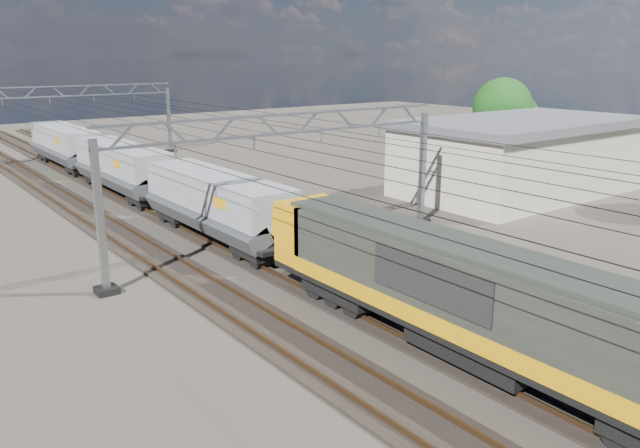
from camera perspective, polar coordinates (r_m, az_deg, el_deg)
ground at (r=29.16m, az=1.75°, el=-4.53°), size 160.00×160.00×0.00m
track_outer_west at (r=26.03m, az=-8.68°, el=-7.03°), size 2.60×140.00×0.30m
track_loco at (r=27.99m, az=-1.46°, el=-5.23°), size 2.60×140.00×0.30m
track_inner_east at (r=30.36m, az=4.70°, el=-3.62°), size 2.60×140.00×0.30m
track_outer_east at (r=33.04m, az=9.90°, el=-2.23°), size 2.60×140.00×0.30m
catenary_gantry_mid at (r=31.23m, az=-2.81°, el=4.22°), size 19.90×0.90×7.11m
catenary_gantry_far at (r=64.00m, az=-21.55°, el=8.84°), size 19.90×0.90×7.11m
overhead_wires at (r=34.29m, az=-6.66°, el=8.25°), size 12.03×140.00×0.53m
locomotive at (r=20.63m, az=14.44°, el=-6.67°), size 2.76×21.10×3.62m
hopper_wagon_lead at (r=33.97m, az=-9.42°, el=2.05°), size 3.38×13.00×3.25m
hopper_wagon_mid at (r=46.80m, az=-17.63°, el=5.13°), size 3.38×13.00×3.25m
hopper_wagon_third at (r=60.25m, az=-22.28°, el=6.82°), size 3.38×13.00×3.25m
industrial_shed at (r=48.36m, az=17.95°, el=6.00°), size 18.60×10.60×5.40m
tree_far at (r=59.33m, az=16.67°, el=9.95°), size 5.73×5.33×7.94m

